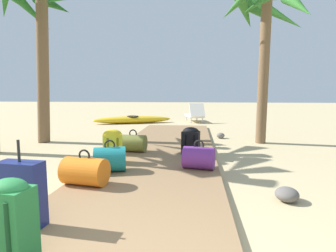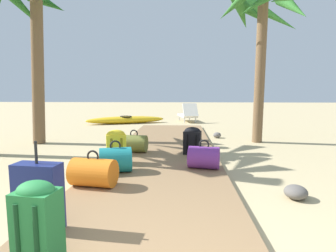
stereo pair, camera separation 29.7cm
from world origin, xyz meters
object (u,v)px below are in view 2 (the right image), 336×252
object	(u,v)px
backpack_yellow	(116,146)
backpack_green	(37,222)
suitcase_navy	(39,197)
lounge_chair	(188,114)
backpack_black	(192,140)
palm_tree_far_right	(265,16)
duffel_bag_teal	(116,160)
kayak	(126,120)
palm_tree_far_left	(30,17)
duffel_bag_purple	(204,157)
duffel_bag_orange	(93,172)
duffel_bag_olive	(134,143)

from	to	relation	value
backpack_yellow	backpack_green	size ratio (longest dim) A/B	0.95
backpack_yellow	backpack_green	world-z (taller)	backpack_green
suitcase_navy	lounge_chair	distance (m)	9.73
backpack_black	palm_tree_far_right	bearing A→B (deg)	45.09
duffel_bag_teal	kayak	size ratio (longest dim) A/B	0.17
backpack_black	lounge_chair	distance (m)	6.57
suitcase_navy	palm_tree_far_left	size ratio (longest dim) A/B	0.19
duffel_bag_purple	backpack_black	size ratio (longest dim) A/B	1.01
backpack_black	lounge_chair	world-z (taller)	lounge_chair
palm_tree_far_right	lounge_chair	xyz separation A→B (m)	(-1.74, 4.78, -2.77)
suitcase_navy	duffel_bag_teal	bearing A→B (deg)	82.09
duffel_bag_orange	duffel_bag_teal	distance (m)	0.64
palm_tree_far_left	lounge_chair	distance (m)	7.00
duffel_bag_olive	lounge_chair	bearing A→B (deg)	79.44
palm_tree_far_right	palm_tree_far_left	world-z (taller)	palm_tree_far_left
duffel_bag_purple	palm_tree_far_left	world-z (taller)	palm_tree_far_left
suitcase_navy	lounge_chair	xyz separation A→B (m)	(1.48, 9.61, -0.05)
duffel_bag_purple	palm_tree_far_right	xyz separation A→B (m)	(1.63, 2.79, 2.85)
backpack_green	lounge_chair	bearing A→B (deg)	83.10
backpack_yellow	duffel_bag_orange	bearing A→B (deg)	-91.14
duffel_bag_teal	lounge_chair	xyz separation A→B (m)	(1.23, 7.85, 0.06)
duffel_bag_orange	backpack_yellow	distance (m)	1.14
backpack_black	duffel_bag_teal	bearing A→B (deg)	-132.87
duffel_bag_teal	duffel_bag_purple	world-z (taller)	duffel_bag_teal
lounge_chair	palm_tree_far_right	bearing A→B (deg)	-69.98
backpack_black	duffel_bag_olive	bearing A→B (deg)	173.82
suitcase_navy	palm_tree_far_left	world-z (taller)	palm_tree_far_left
backpack_yellow	suitcase_navy	distance (m)	2.27
backpack_yellow	lounge_chair	bearing A→B (deg)	79.63
duffel_bag_orange	backpack_black	xyz separation A→B (m)	(1.33, 1.91, 0.10)
suitcase_navy	kayak	distance (m)	8.92
duffel_bag_purple	duffel_bag_orange	bearing A→B (deg)	-148.25
palm_tree_far_left	kayak	xyz separation A→B (m)	(1.39, 4.34, -2.93)
backpack_green	kayak	xyz separation A→B (m)	(-1.32, 9.34, -0.25)
duffel_bag_orange	duffel_bag_teal	size ratio (longest dim) A/B	1.10
duffel_bag_purple	lounge_chair	xyz separation A→B (m)	(-0.11, 7.57, 0.07)
palm_tree_far_left	backpack_yellow	bearing A→B (deg)	-40.93
backpack_green	palm_tree_far_right	xyz separation A→B (m)	(2.97, 5.32, 2.70)
duffel_bag_olive	palm_tree_far_right	distance (m)	4.42
duffel_bag_orange	duffel_bag_purple	xyz separation A→B (m)	(1.48, 0.91, -0.00)
duffel_bag_purple	backpack_green	bearing A→B (deg)	-117.70
duffel_bag_orange	lounge_chair	xyz separation A→B (m)	(1.37, 8.48, 0.07)
backpack_black	duffel_bag_purple	bearing A→B (deg)	-81.61
duffel_bag_olive	kayak	size ratio (longest dim) A/B	0.17
duffel_bag_teal	palm_tree_far_left	size ratio (longest dim) A/B	0.13
backpack_green	backpack_yellow	bearing A→B (deg)	92.51
lounge_chair	kayak	world-z (taller)	lounge_chair
backpack_yellow	duffel_bag_purple	bearing A→B (deg)	-8.72
backpack_black	backpack_green	bearing A→B (deg)	-108.52
duffel_bag_purple	duffel_bag_olive	xyz separation A→B (m)	(-1.31, 1.13, -0.00)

